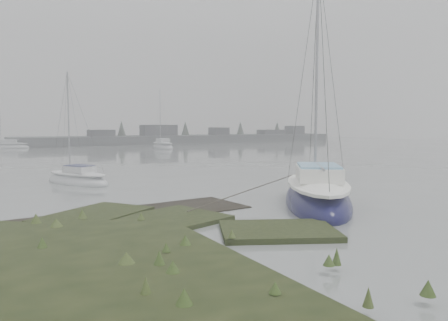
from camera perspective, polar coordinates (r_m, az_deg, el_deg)
ground at (r=42.05m, az=-19.00°, el=-0.12°), size 160.00×160.00×0.00m
far_shoreline at (r=80.83m, az=-4.20°, el=2.94°), size 60.00×8.00×4.15m
sailboat_main at (r=18.73m, az=12.07°, el=-4.67°), size 6.68×7.94×11.14m
sailboat_white at (r=26.29m, az=-18.60°, el=-2.41°), size 3.65×5.06×6.87m
sailboat_far_b at (r=62.22m, az=-8.05°, el=1.85°), size 2.32×6.42×8.96m
sailboat_far_c at (r=68.43m, az=-26.46°, el=1.63°), size 6.00×3.04×8.09m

